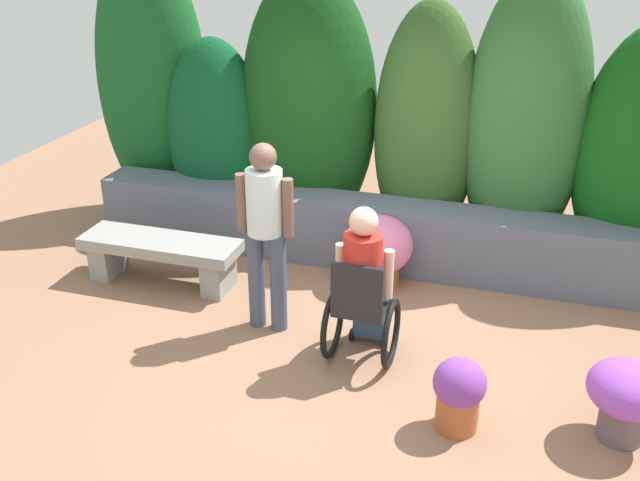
{
  "coord_description": "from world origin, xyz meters",
  "views": [
    {
      "loc": [
        1.27,
        -4.9,
        3.35
      ],
      "look_at": [
        -0.32,
        0.23,
        0.85
      ],
      "focal_mm": 40.83,
      "sensor_mm": 36.0,
      "label": 1
    }
  ],
  "objects": [
    {
      "name": "ground_plane",
      "position": [
        0.0,
        0.0,
        0.0
      ],
      "size": [
        11.78,
        11.78,
        0.0
      ],
      "primitive_type": "plane",
      "color": "#946A50"
    },
    {
      "name": "stone_retaining_wall",
      "position": [
        0.0,
        1.59,
        0.34
      ],
      "size": [
        6.23,
        0.48,
        0.68
      ],
      "primitive_type": "cube",
      "color": "slate",
      "rests_on": "ground"
    },
    {
      "name": "hedge_backdrop",
      "position": [
        -0.19,
        2.18,
        1.34
      ],
      "size": [
        7.04,
        1.1,
        3.05
      ],
      "color": "#175825",
      "rests_on": "ground"
    },
    {
      "name": "stone_bench",
      "position": [
        -2.03,
        0.61,
        0.31
      ],
      "size": [
        1.54,
        0.48,
        0.46
      ],
      "rotation": [
        0.0,
        0.0,
        -0.05
      ],
      "color": "gray",
      "rests_on": "ground"
    },
    {
      "name": "person_in_wheelchair",
      "position": [
        0.13,
        -0.06,
        0.62
      ],
      "size": [
        0.53,
        0.66,
        1.33
      ],
      "rotation": [
        0.0,
        0.0,
        -0.02
      ],
      "color": "black",
      "rests_on": "ground"
    },
    {
      "name": "person_standing_companion",
      "position": [
        -0.76,
        0.15,
        0.96
      ],
      "size": [
        0.49,
        0.3,
        1.66
      ],
      "rotation": [
        0.0,
        0.0,
        -0.16
      ],
      "color": "#424F64",
      "rests_on": "ground"
    },
    {
      "name": "flower_pot_purple_near",
      "position": [
        -0.05,
        1.22,
        0.35
      ],
      "size": [
        0.67,
        0.67,
        0.68
      ],
      "color": "#B45E35",
      "rests_on": "ground"
    },
    {
      "name": "flower_pot_terracotta_by_wall",
      "position": [
        0.98,
        -0.72,
        0.3
      ],
      "size": [
        0.37,
        0.37,
        0.55
      ],
      "color": "#AC572F",
      "rests_on": "ground"
    },
    {
      "name": "flower_pot_red_accent",
      "position": [
        2.07,
        -0.49,
        0.35
      ],
      "size": [
        0.55,
        0.55,
        0.59
      ],
      "color": "#605354",
      "rests_on": "ground"
    }
  ]
}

